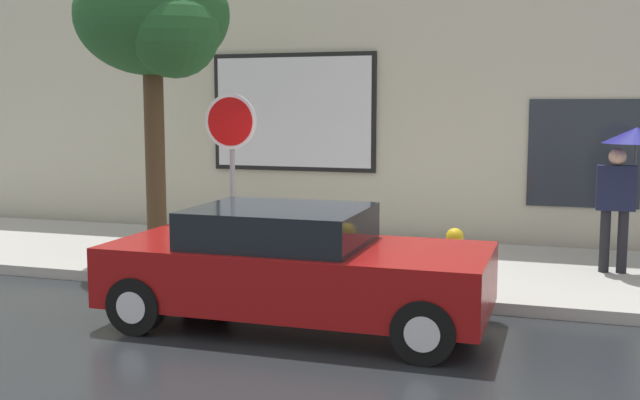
{
  "coord_description": "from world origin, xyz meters",
  "views": [
    {
      "loc": [
        2.82,
        -8.09,
        2.49
      ],
      "look_at": [
        -0.36,
        1.8,
        1.2
      ],
      "focal_mm": 42.75,
      "sensor_mm": 36.0,
      "label": 1
    }
  ],
  "objects": [
    {
      "name": "building_facade",
      "position": [
        -0.01,
        5.5,
        3.48
      ],
      "size": [
        20.0,
        0.67,
        7.0
      ],
      "color": "beige",
      "rests_on": "ground"
    },
    {
      "name": "pedestrian_with_umbrella",
      "position": [
        3.67,
        3.2,
        1.73
      ],
      "size": [
        0.95,
        0.93,
        2.05
      ],
      "color": "black",
      "rests_on": "sidewalk"
    },
    {
      "name": "street_tree",
      "position": [
        -3.06,
        2.21,
        3.73
      ],
      "size": [
        2.41,
        2.05,
        4.6
      ],
      "color": "#4C3823",
      "rests_on": "sidewalk"
    },
    {
      "name": "ground_plane",
      "position": [
        0.0,
        0.0,
        0.0
      ],
      "size": [
        60.0,
        60.0,
        0.0
      ],
      "primitive_type": "plane",
      "color": "black"
    },
    {
      "name": "parked_car",
      "position": [
        -0.03,
        -0.14,
        0.68
      ],
      "size": [
        4.27,
        1.91,
        1.35
      ],
      "color": "maroon",
      "rests_on": "ground"
    },
    {
      "name": "fire_hydrant",
      "position": [
        1.49,
        1.83,
        0.51
      ],
      "size": [
        0.3,
        0.44,
        0.75
      ],
      "color": "yellow",
      "rests_on": "sidewalk"
    },
    {
      "name": "stop_sign",
      "position": [
        -1.54,
        1.49,
        1.92
      ],
      "size": [
        0.76,
        0.1,
        2.51
      ],
      "color": "gray",
      "rests_on": "sidewalk"
    },
    {
      "name": "sidewalk",
      "position": [
        0.0,
        3.0,
        0.07
      ],
      "size": [
        20.0,
        4.0,
        0.15
      ],
      "primitive_type": "cube",
      "color": "#A3A099",
      "rests_on": "ground"
    }
  ]
}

